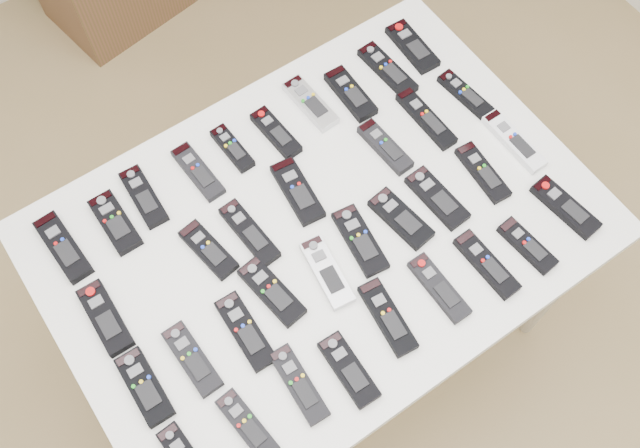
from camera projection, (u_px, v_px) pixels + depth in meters
ground at (300, 370)px, 2.30m from camera, size 4.00×4.00×0.00m
table at (320, 238)px, 1.71m from camera, size 1.25×0.88×0.78m
remote_0 at (63, 247)px, 1.62m from camera, size 0.07×0.19×0.02m
remote_1 at (115, 223)px, 1.65m from camera, size 0.06×0.16×0.02m
remote_2 at (144, 197)px, 1.68m from camera, size 0.06×0.17×0.02m
remote_3 at (198, 172)px, 1.71m from camera, size 0.06×0.17×0.02m
remote_4 at (232, 148)px, 1.74m from camera, size 0.05×0.14×0.02m
remote_5 at (276, 133)px, 1.76m from camera, size 0.06×0.16×0.02m
remote_6 at (310, 103)px, 1.80m from camera, size 0.06×0.17×0.02m
remote_7 at (351, 94)px, 1.81m from camera, size 0.06×0.17×0.02m
remote_8 at (388, 70)px, 1.84m from camera, size 0.06×0.19×0.02m
remote_9 at (412, 47)px, 1.88m from camera, size 0.07×0.17×0.02m
remote_10 at (105, 318)px, 1.55m from camera, size 0.06×0.17×0.02m
remote_11 at (208, 250)px, 1.62m from camera, size 0.08×0.16×0.02m
remote_12 at (249, 233)px, 1.64m from camera, size 0.06×0.18×0.02m
remote_13 at (297, 191)px, 1.69m from camera, size 0.08×0.18×0.02m
remote_14 at (385, 147)px, 1.74m from camera, size 0.05×0.16×0.02m
remote_15 at (426, 119)px, 1.78m from camera, size 0.05×0.19×0.02m
remote_16 at (465, 95)px, 1.81m from camera, size 0.06×0.17×0.02m
remote_17 at (145, 387)px, 1.48m from camera, size 0.06×0.17×0.02m
remote_18 at (192, 359)px, 1.51m from camera, size 0.06×0.17×0.02m
remote_19 at (246, 331)px, 1.54m from camera, size 0.06×0.18×0.02m
remote_20 at (272, 292)px, 1.57m from camera, size 0.08×0.18×0.02m
remote_21 at (327, 272)px, 1.60m from camera, size 0.08×0.18×0.02m
remote_22 at (360, 240)px, 1.63m from camera, size 0.08×0.18×0.02m
remote_23 at (401, 218)px, 1.65m from camera, size 0.08×0.17×0.02m
remote_24 at (437, 198)px, 1.68m from camera, size 0.07×0.17×0.02m
remote_25 at (483, 172)px, 1.71m from camera, size 0.06×0.17×0.02m
remote_26 at (514, 141)px, 1.75m from camera, size 0.05×0.19×0.02m
remote_28 at (247, 425)px, 1.45m from camera, size 0.06×0.16×0.02m
remote_29 at (299, 384)px, 1.49m from camera, size 0.06×0.18×0.02m
remote_30 at (349, 370)px, 1.50m from camera, size 0.06×0.17×0.02m
remote_31 at (388, 317)px, 1.55m from camera, size 0.07×0.18×0.02m
remote_32 at (439, 288)px, 1.58m from camera, size 0.05×0.17×0.02m
remote_33 at (487, 264)px, 1.60m from camera, size 0.05×0.18×0.02m
remote_34 at (527, 246)px, 1.62m from camera, size 0.06×0.15×0.02m
remote_35 at (565, 207)px, 1.67m from camera, size 0.07×0.18×0.02m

